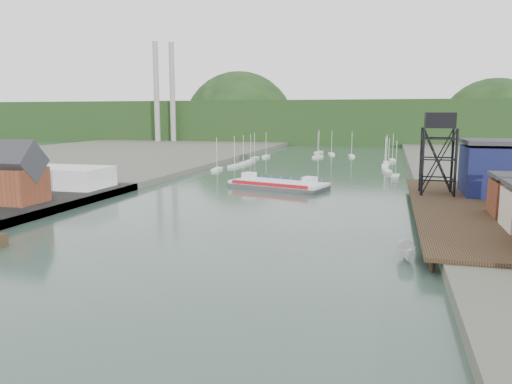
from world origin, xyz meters
The scene contains 10 objects.
ground centered at (0.00, 0.00, 0.00)m, with size 600.00×600.00×0.00m, color #2D463D.
east_pier centered at (37.00, 45.00, 1.90)m, with size 14.00×70.00×2.45m.
harbor_building centered at (-42.00, 30.00, 6.09)m, with size 12.20×8.20×8.90m.
white_shed centered at (-44.00, 50.00, 3.85)m, with size 18.00×12.00×4.50m, color silver.
lift_tower centered at (35.00, 58.00, 15.65)m, with size 6.50×6.50×16.00m.
marina_sailboats centered at (0.08, 138.46, 0.35)m, with size 57.71×92.65×0.90m.
smokestacks centered at (-106.00, 232.50, 30.00)m, with size 11.20×8.20×60.00m.
distant_hills centered at (-3.98, 301.35, 10.38)m, with size 500.00×120.00×80.00m.
chain_ferry centered at (-0.09, 70.96, 0.97)m, with size 25.12×15.80×3.37m.
motorboat centered at (28.31, 16.48, 1.06)m, with size 2.06×5.48×2.12m, color silver.
Camera 1 is at (25.90, -46.14, 17.83)m, focal length 35.00 mm.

